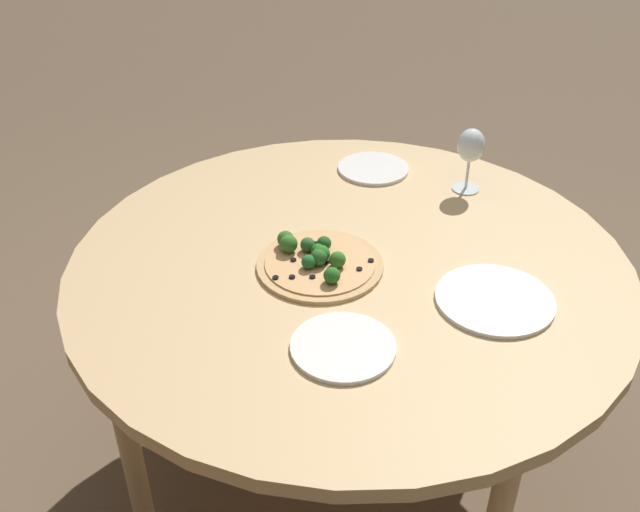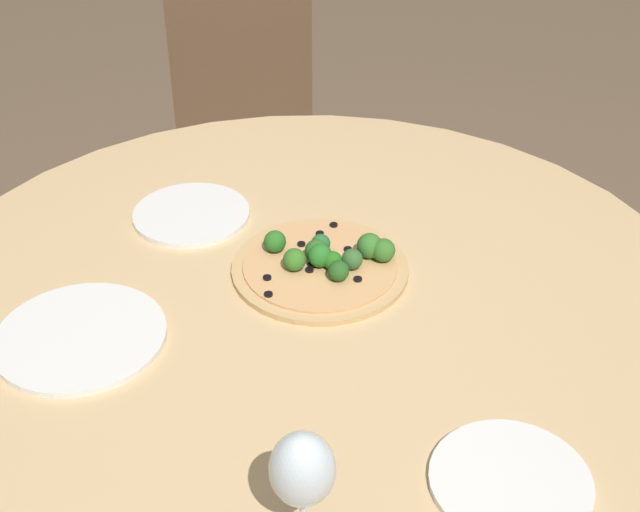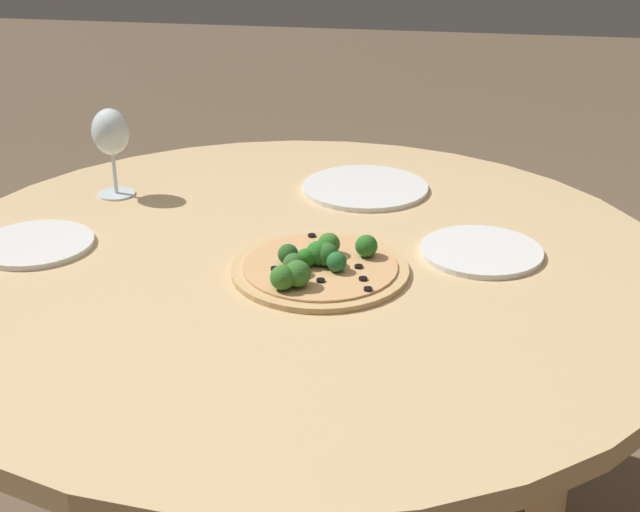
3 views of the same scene
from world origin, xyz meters
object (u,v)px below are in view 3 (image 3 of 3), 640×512
Objects in this scene: wine_glass at (111,135)px; plate_side at (481,251)px; pizza at (318,266)px; plate_near at (365,188)px; plate_far at (35,244)px.

plate_side is (-0.73, 0.17, -0.12)m from wine_glass.
pizza is 1.39× the size of plate_side.
wine_glass is at bearing -13.16° from plate_side.
plate_side is at bearing 130.03° from plate_near.
plate_far is (0.54, 0.38, 0.00)m from plate_near.
plate_far is at bearing -3.01° from pizza.
pizza reaches higher than plate_far.
plate_near is (-0.03, -0.41, -0.01)m from pizza.
wine_glass is at bearing 12.60° from plate_near.
plate_far is (0.05, 0.27, -0.12)m from wine_glass.
plate_near is 1.26× the size of plate_far.
wine_glass is 0.30m from plate_far.
pizza is 0.41m from plate_near.
wine_glass is 0.84× the size of plate_side.
plate_near and plate_far have the same top height.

